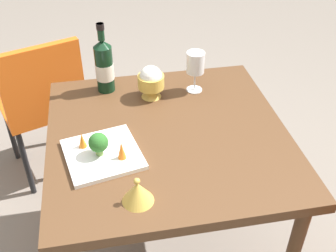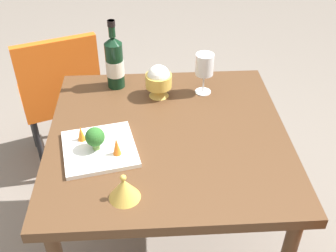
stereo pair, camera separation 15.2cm
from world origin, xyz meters
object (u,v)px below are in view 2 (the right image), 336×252
chair_by_wall (60,91)px  wine_bottle (115,62)px  serving_plate (100,149)px  rice_bowl (159,80)px  carrot_garnish_right (81,133)px  broccoli_floret (95,137)px  wine_glass (205,66)px  rice_bowl_lid (124,188)px  carrot_garnish_left (117,146)px

chair_by_wall → wine_bottle: wine_bottle is taller
wine_bottle → serving_plate: bearing=84.5°
rice_bowl → serving_plate: bearing=57.1°
serving_plate → carrot_garnish_right: (0.07, -0.04, 0.04)m
broccoli_floret → wine_glass: bearing=-138.9°
rice_bowl → rice_bowl_lid: 0.59m
chair_by_wall → rice_bowl: size_ratio=6.00×
rice_bowl_lid → rice_bowl: bearing=-102.7°
rice_bowl_lid → serving_plate: size_ratio=0.34×
wine_glass → rice_bowl: wine_glass is taller
rice_bowl → wine_bottle: bearing=-26.0°
carrot_garnish_right → wine_glass: bearing=-146.5°
rice_bowl_lid → carrot_garnish_right: 0.32m
chair_by_wall → broccoli_floret: (-0.27, 0.75, 0.27)m
rice_bowl → chair_by_wall: bearing=-38.2°
rice_bowl → broccoli_floret: (0.23, 0.35, -0.01)m
carrot_garnish_left → chair_by_wall: bearing=-66.2°
carrot_garnish_left → rice_bowl: bearing=-112.4°
carrot_garnish_left → rice_bowl_lid: bearing=98.9°
rice_bowl_lid → broccoli_floret: broccoli_floret is taller
carrot_garnish_right → rice_bowl_lid: bearing=120.2°
chair_by_wall → carrot_garnish_right: chair_by_wall is taller
carrot_garnish_right → carrot_garnish_left: bearing=146.8°
rice_bowl → rice_bowl_lid: size_ratio=1.42×
wine_glass → carrot_garnish_right: 0.58m
wine_bottle → carrot_garnish_right: size_ratio=5.25×
wine_glass → carrot_garnish_left: 0.54m
rice_bowl_lid → wine_bottle: bearing=-85.5°
broccoli_floret → carrot_garnish_left: size_ratio=1.28×
wine_bottle → broccoli_floret: size_ratio=3.52×
chair_by_wall → rice_bowl: (-0.51, 0.40, 0.28)m
rice_bowl → carrot_garnish_left: rice_bowl is taller
chair_by_wall → rice_bowl_lid: size_ratio=8.50×
chair_by_wall → rice_bowl_lid: 1.07m
rice_bowl_lid → serving_plate: (0.09, -0.23, -0.03)m
wine_bottle → rice_bowl: bearing=154.0°
wine_bottle → rice_bowl_lid: (-0.05, 0.67, -0.08)m
broccoli_floret → carrot_garnish_left: (-0.07, 0.03, -0.02)m
wine_glass → broccoli_floret: wine_glass is taller
chair_by_wall → carrot_garnish_right: bearing=-93.1°
wine_glass → carrot_garnish_right: (0.48, 0.32, -0.08)m
serving_plate → wine_glass: bearing=-138.8°
rice_bowl_lid → carrot_garnish_left: size_ratio=1.49×
broccoli_floret → serving_plate: bearing=-143.6°
wine_bottle → carrot_garnish_left: size_ratio=4.49×
wine_glass → rice_bowl_lid: bearing=61.6°
wine_bottle → serving_plate: size_ratio=1.02×
wine_bottle → carrot_garnish_right: wine_bottle is taller
carrot_garnish_right → rice_bowl: bearing=-133.8°
chair_by_wall → carrot_garnish_left: bearing=-86.5°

